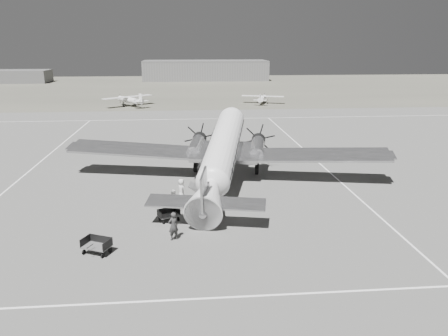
# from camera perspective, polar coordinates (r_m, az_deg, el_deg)

# --- Properties ---
(ground) EXTENTS (260.00, 260.00, 0.00)m
(ground) POSITION_cam_1_polar(r_m,az_deg,el_deg) (35.66, -1.25, -4.35)
(ground) COLOR slate
(ground) RESTS_ON ground
(taxi_line_near) EXTENTS (60.00, 0.15, 0.01)m
(taxi_line_near) POSITION_cam_1_polar(r_m,az_deg,el_deg) (23.10, 1.21, -16.49)
(taxi_line_near) COLOR white
(taxi_line_near) RESTS_ON ground
(taxi_line_right) EXTENTS (0.15, 80.00, 0.01)m
(taxi_line_right) POSITION_cam_1_polar(r_m,az_deg,el_deg) (38.32, 17.00, -3.60)
(taxi_line_right) COLOR white
(taxi_line_right) RESTS_ON ground
(taxi_line_left) EXTENTS (0.15, 60.00, 0.01)m
(taxi_line_left) POSITION_cam_1_polar(r_m,az_deg,el_deg) (47.79, -24.20, -0.47)
(taxi_line_left) COLOR white
(taxi_line_left) RESTS_ON ground
(taxi_line_horizon) EXTENTS (90.00, 0.15, 0.01)m
(taxi_line_horizon) POSITION_cam_1_polar(r_m,az_deg,el_deg) (74.43, -3.34, 6.42)
(taxi_line_horizon) COLOR white
(taxi_line_horizon) RESTS_ON ground
(grass_infield) EXTENTS (260.00, 90.00, 0.01)m
(grass_infield) POSITION_cam_1_polar(r_m,az_deg,el_deg) (128.97, -4.15, 10.48)
(grass_infield) COLOR #605E51
(grass_infield) RESTS_ON ground
(hangar_main) EXTENTS (42.00, 14.00, 6.60)m
(hangar_main) POSITION_cam_1_polar(r_m,az_deg,el_deg) (153.79, -2.45, 12.64)
(hangar_main) COLOR slate
(hangar_main) RESTS_ON ground
(shed_secondary) EXTENTS (18.00, 10.00, 4.00)m
(shed_secondary) POSITION_cam_1_polar(r_m,az_deg,el_deg) (157.82, -25.09, 10.79)
(shed_secondary) COLOR #555555
(shed_secondary) RESTS_ON ground
(dc3_airliner) EXTENTS (34.46, 27.23, 5.85)m
(dc3_airliner) POSITION_cam_1_polar(r_m,az_deg,el_deg) (38.74, -0.26, 1.84)
(dc3_airliner) COLOR silver
(dc3_airliner) RESTS_ON ground
(light_plane_left) EXTENTS (14.08, 13.75, 2.27)m
(light_plane_left) POSITION_cam_1_polar(r_m,az_deg,el_deg) (91.00, -12.25, 8.56)
(light_plane_left) COLOR white
(light_plane_left) RESTS_ON ground
(light_plane_right) EXTENTS (10.84, 9.75, 1.87)m
(light_plane_right) POSITION_cam_1_polar(r_m,az_deg,el_deg) (93.61, 5.04, 8.94)
(light_plane_right) COLOR white
(light_plane_right) RESTS_ON ground
(baggage_cart_near) EXTENTS (1.87, 1.65, 0.88)m
(baggage_cart_near) POSITION_cam_1_polar(r_m,az_deg,el_deg) (31.98, -7.23, -6.12)
(baggage_cart_near) COLOR #555555
(baggage_cart_near) RESTS_ON ground
(baggage_cart_far) EXTENTS (2.11, 1.86, 0.99)m
(baggage_cart_far) POSITION_cam_1_polar(r_m,az_deg,el_deg) (28.13, -16.30, -9.76)
(baggage_cart_far) COLOR #555555
(baggage_cart_far) RESTS_ON ground
(ground_crew) EXTENTS (0.83, 0.73, 1.92)m
(ground_crew) POSITION_cam_1_polar(r_m,az_deg,el_deg) (28.80, -6.63, -7.54)
(ground_crew) COLOR #303030
(ground_crew) RESTS_ON ground
(ramp_agent) EXTENTS (0.71, 0.89, 1.81)m
(ramp_agent) POSITION_cam_1_polar(r_m,az_deg,el_deg) (33.36, -6.54, -4.28)
(ramp_agent) COLOR silver
(ramp_agent) RESTS_ON ground
(passenger) EXTENTS (0.58, 0.89, 1.81)m
(passenger) POSITION_cam_1_polar(r_m,az_deg,el_deg) (35.76, -5.59, -2.83)
(passenger) COLOR silver
(passenger) RESTS_ON ground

